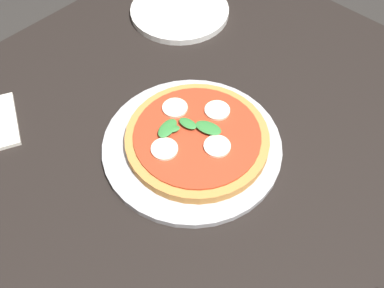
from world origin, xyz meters
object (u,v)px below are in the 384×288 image
at_px(dining_table, 231,213).
at_px(pizza, 197,138).
at_px(serving_tray, 192,145).
at_px(plate_white, 180,11).

bearing_deg(dining_table, pizza, -9.35).
bearing_deg(serving_tray, plate_white, -42.41).
xyz_separation_m(dining_table, serving_tray, (0.11, -0.01, 0.10)).
xyz_separation_m(serving_tray, pizza, (-0.00, -0.01, 0.02)).
height_order(dining_table, pizza, pizza).
relative_size(dining_table, serving_tray, 3.86).
xyz_separation_m(dining_table, plate_white, (0.39, -0.27, 0.10)).
bearing_deg(pizza, serving_tray, 67.65).
bearing_deg(plate_white, serving_tray, 137.59).
distance_m(dining_table, serving_tray, 0.15).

